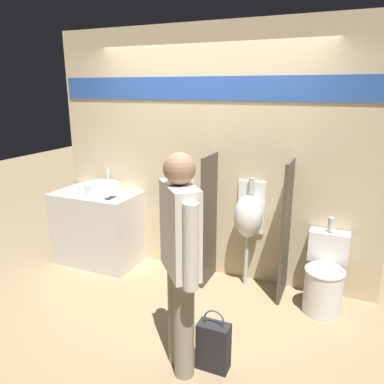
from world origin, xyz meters
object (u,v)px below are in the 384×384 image
object	(u,v)px
sink_basin	(102,187)
urinal_far	(248,217)
urinal_near_counter	(178,207)
toilet	(324,279)
cell_phone	(110,198)
person_in_vest	(180,257)
shopping_bag	(213,346)

from	to	relation	value
sink_basin	urinal_far	bearing A→B (deg)	3.77
urinal_near_counter	toilet	distance (m)	1.69
cell_phone	person_in_vest	world-z (taller)	person_in_vest
cell_phone	shopping_bag	bearing A→B (deg)	-32.94
cell_phone	urinal_far	bearing A→B (deg)	10.98
toilet	shopping_bag	size ratio (longest dim) A/B	1.75
toilet	person_in_vest	bearing A→B (deg)	-126.22
cell_phone	urinal_far	distance (m)	1.54
urinal_near_counter	urinal_far	distance (m)	0.81
toilet	person_in_vest	distance (m)	1.67
urinal_near_counter	shopping_bag	distance (m)	1.73
shopping_bag	urinal_far	bearing A→B (deg)	94.98
cell_phone	shopping_bag	xyz separation A→B (m)	(1.62, -1.05, -0.68)
urinal_far	urinal_near_counter	bearing A→B (deg)	180.00
sink_basin	shopping_bag	world-z (taller)	sink_basin
shopping_bag	sink_basin	bearing A→B (deg)	146.68
toilet	urinal_near_counter	bearing A→B (deg)	173.87
sink_basin	urinal_far	distance (m)	1.76
cell_phone	urinal_far	size ratio (longest dim) A/B	0.12
sink_basin	cell_phone	bearing A→B (deg)	-35.76
cell_phone	toilet	bearing A→B (deg)	2.94
urinal_near_counter	toilet	size ratio (longest dim) A/B	1.35
urinal_far	sink_basin	bearing A→B (deg)	-176.23
urinal_near_counter	person_in_vest	distance (m)	1.59
person_in_vest	sink_basin	bearing A→B (deg)	9.64
toilet	sink_basin	bearing A→B (deg)	178.70
person_in_vest	urinal_near_counter	bearing A→B (deg)	-15.77
person_in_vest	urinal_far	bearing A→B (deg)	-46.19
urinal_near_counter	shopping_bag	world-z (taller)	urinal_near_counter
urinal_near_counter	toilet	bearing A→B (deg)	-6.13
sink_basin	cell_phone	distance (m)	0.31
toilet	person_in_vest	world-z (taller)	person_in_vest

